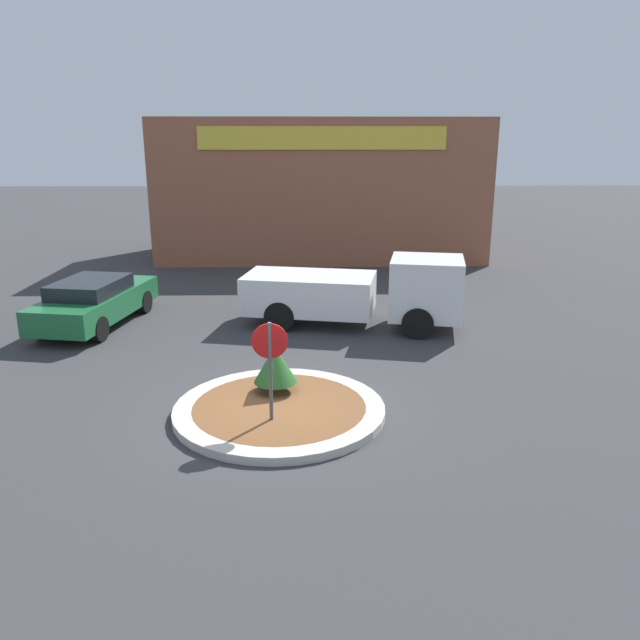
% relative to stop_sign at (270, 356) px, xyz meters
% --- Properties ---
extents(ground_plane, '(120.00, 120.00, 0.00)m').
position_rel_stop_sign_xyz_m(ground_plane, '(0.12, 0.60, -1.41)').
color(ground_plane, '#38383A').
extents(traffic_island, '(4.16, 4.16, 0.17)m').
position_rel_stop_sign_xyz_m(traffic_island, '(0.12, 0.60, -1.33)').
color(traffic_island, '#BCB7AD').
rests_on(traffic_island, ground_plane).
extents(stop_sign, '(0.66, 0.07, 2.06)m').
position_rel_stop_sign_xyz_m(stop_sign, '(0.00, 0.00, 0.00)').
color(stop_sign, '#4C4C51').
rests_on(stop_sign, ground_plane).
extents(island_shrub, '(0.89, 0.89, 0.98)m').
position_rel_stop_sign_xyz_m(island_shrub, '(0.02, 1.35, -0.65)').
color(island_shrub, brown).
rests_on(island_shrub, traffic_island).
extents(utility_truck, '(6.42, 3.13, 2.03)m').
position_rel_stop_sign_xyz_m(utility_truck, '(2.18, 6.54, -0.39)').
color(utility_truck, white).
rests_on(utility_truck, ground_plane).
extents(storefront_building, '(14.12, 6.07, 6.02)m').
position_rel_stop_sign_xyz_m(storefront_building, '(1.31, 18.04, 1.60)').
color(storefront_building, '#93563D').
rests_on(storefront_building, ground_plane).
extents(parked_sedan_green, '(2.58, 4.91, 1.38)m').
position_rel_stop_sign_xyz_m(parked_sedan_green, '(-5.43, 6.76, -0.69)').
color(parked_sedan_green, '#1E6638').
rests_on(parked_sedan_green, ground_plane).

